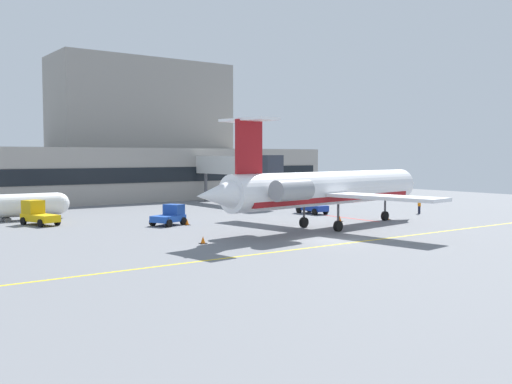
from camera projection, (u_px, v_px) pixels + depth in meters
ground at (331, 241)px, 43.19m from camera, size 120.00×120.00×0.11m
terminal_building at (142, 147)px, 86.66m from camera, size 55.74×16.63×20.70m
jet_bridge_west at (238, 166)px, 74.78m from camera, size 2.40×17.47×6.41m
regional_jet at (326, 189)px, 50.06m from camera, size 28.85×22.35×9.11m
baggage_tug at (170, 216)px, 52.90m from camera, size 3.43×3.06×1.86m
pushback_tractor at (37, 214)px, 53.12m from camera, size 2.84×4.35×2.23m
belt_loader at (310, 205)px, 63.68m from camera, size 1.89×3.97×1.92m
fuel_tank at (26, 205)px, 57.12m from camera, size 8.56×2.27×2.61m
marshaller at (419, 205)px, 63.51m from camera, size 0.44×0.79×1.91m
safety_cone_alpha at (340, 219)px, 55.84m from camera, size 0.47×0.47×0.55m
safety_cone_bravo at (203, 240)px, 41.71m from camera, size 0.47×0.47×0.55m
safety_cone_charlie at (387, 217)px, 57.39m from camera, size 0.47×0.47×0.55m
safety_cone_delta at (187, 222)px, 52.91m from camera, size 0.47×0.47×0.55m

